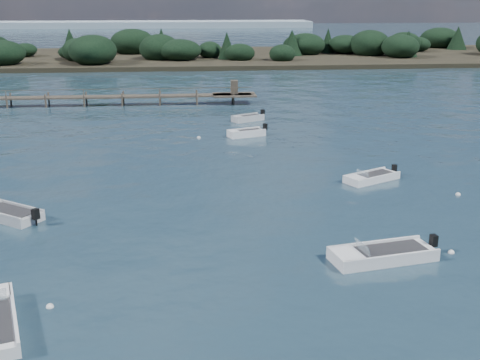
{
  "coord_description": "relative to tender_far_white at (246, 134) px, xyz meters",
  "views": [
    {
      "loc": [
        -1.92,
        -22.04,
        12.1
      ],
      "look_at": [
        1.47,
        14.0,
        1.0
      ],
      "focal_mm": 45.0,
      "sensor_mm": 36.0,
      "label": 1
    }
  ],
  "objects": [
    {
      "name": "tender_far_white",
      "position": [
        0.0,
        0.0,
        0.0
      ],
      "size": [
        3.78,
        2.36,
        1.27
      ],
      "color": "white",
      "rests_on": "ground"
    },
    {
      "name": "jetty",
      "position": [
        -25.37,
        17.38,
        0.8
      ],
      "size": [
        64.5,
        3.2,
        3.4
      ],
      "color": "#4B4237",
      "rests_on": "ground"
    },
    {
      "name": "far_headland",
      "position": [
        21.37,
        69.38,
        1.78
      ],
      "size": [
        190.0,
        40.0,
        5.8
      ],
      "color": "black",
      "rests_on": "ground"
    },
    {
      "name": "dinghy_mid_white_b",
      "position": [
        7.11,
        -14.34,
        -0.04
      ],
      "size": [
        4.22,
        3.2,
        1.07
      ],
      "color": "white",
      "rests_on": "ground"
    },
    {
      "name": "ground",
      "position": [
        -3.63,
        29.38,
        -0.18
      ],
      "size": [
        400.0,
        400.0,
        0.0
      ],
      "primitive_type": "plane",
      "color": "#182C39",
      "rests_on": "ground"
    },
    {
      "name": "buoy_extra_a",
      "position": [
        -11.2,
        -30.21,
        -0.18
      ],
      "size": [
        0.32,
        0.32,
        0.32
      ],
      "primitive_type": "sphere",
      "color": "white",
      "rests_on": "ground"
    },
    {
      "name": "buoy_b",
      "position": [
        7.36,
        -26.53,
        -0.18
      ],
      "size": [
        0.32,
        0.32,
        0.32
      ],
      "primitive_type": "sphere",
      "color": "white",
      "rests_on": "ground"
    },
    {
      "name": "buoy_e",
      "position": [
        -4.3,
        -0.26,
        -0.18
      ],
      "size": [
        0.32,
        0.32,
        0.32
      ],
      "primitive_type": "sphere",
      "color": "white",
      "rests_on": "ground"
    },
    {
      "name": "dinghy_mid_grey",
      "position": [
        -15.83,
        -19.38,
        -0.01
      ],
      "size": [
        4.64,
        4.01,
        1.23
      ],
      "color": "#A8ACAF",
      "rests_on": "ground"
    },
    {
      "name": "dinghy_mid_white_a",
      "position": [
        3.72,
        -26.98,
        -0.02
      ],
      "size": [
        5.53,
        2.82,
        1.27
      ],
      "color": "white",
      "rests_on": "ground"
    },
    {
      "name": "buoy_d",
      "position": [
        11.67,
        -17.89,
        -0.18
      ],
      "size": [
        0.32,
        0.32,
        0.32
      ],
      "primitive_type": "sphere",
      "color": "white",
      "rests_on": "ground"
    },
    {
      "name": "tender_far_grey_b",
      "position": [
        0.87,
        6.89,
        -0.0
      ],
      "size": [
        3.58,
        2.68,
        1.24
      ],
      "color": "#A8ACAF",
      "rests_on": "ground"
    }
  ]
}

